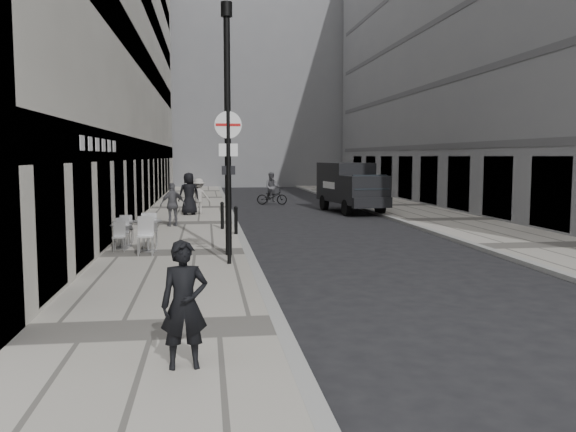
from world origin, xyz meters
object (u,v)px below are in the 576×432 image
walking_man (184,305)px  sign_post (228,164)px  panel_van (350,185)px  lamppost (228,117)px  cyclist (272,192)px

walking_man → sign_post: (0.84, 7.46, 1.67)m
walking_man → panel_van: (7.42, 22.13, 0.45)m
walking_man → sign_post: size_ratio=0.42×
walking_man → sign_post: bearing=78.9°
lamppost → panel_van: bearing=63.8°
panel_van → cyclist: panel_van is taller
walking_man → lamppost: lamppost is taller
sign_post → cyclist: (3.22, 19.89, -1.87)m
walking_man → sign_post: sign_post is taller
lamppost → cyclist: (3.18, 18.52, -3.11)m
walking_man → lamppost: 9.35m
walking_man → lamppost: bearing=79.7°
sign_post → cyclist: 20.24m
walking_man → cyclist: size_ratio=0.87×
walking_man → lamppost: (0.88, 8.84, 2.91)m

